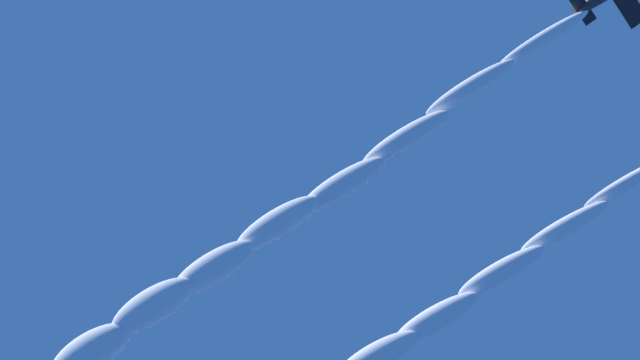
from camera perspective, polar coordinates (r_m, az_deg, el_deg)
smoke_trail_left_wingman at (r=98.98m, az=-7.43°, el=-5.63°), size 18.90×52.41×6.77m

